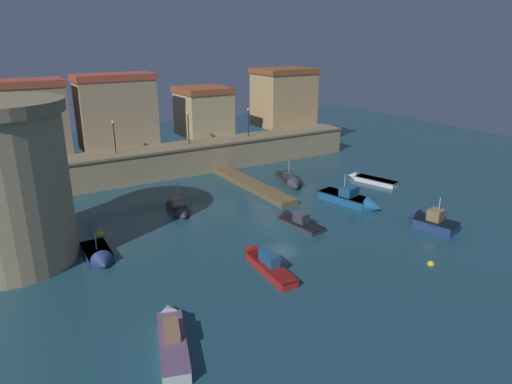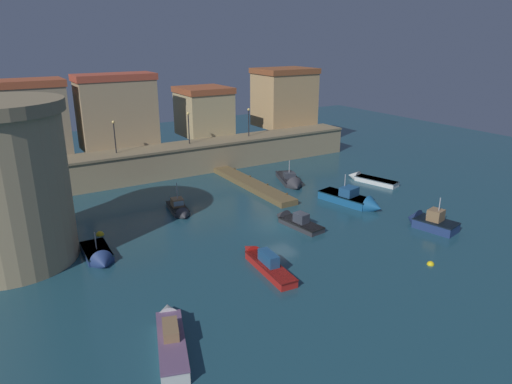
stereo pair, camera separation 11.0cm
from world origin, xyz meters
name	(u,v)px [view 2 (the right image)]	position (x,y,z in m)	size (l,w,h in m)	color
ground_plane	(281,225)	(0.00, 0.00, 0.00)	(101.65, 101.65, 0.00)	#1E4756
quay_wall	(189,158)	(0.00, 18.78, 1.67)	(42.69, 3.97, 3.32)	#9E8966
old_town_backdrop	(180,107)	(1.09, 23.14, 6.86)	(39.36, 6.14, 8.08)	gray
fortress_tower	(1,184)	(-19.72, 4.56, 5.68)	(9.36, 9.36, 11.24)	#9E8966
pier_dock	(252,185)	(3.19, 10.04, 0.28)	(1.90, 13.81, 0.70)	brown
quay_lamp_0	(114,132)	(-8.21, 18.78, 5.60)	(0.32, 0.32, 3.43)	black
quay_lamp_1	(189,123)	(0.15, 18.78, 5.70)	(0.32, 0.32, 3.60)	black
quay_lamp_2	(249,118)	(8.05, 18.78, 5.59)	(0.32, 0.32, 3.42)	black
moored_boat_0	(264,261)	(-5.19, -5.48, 0.40)	(1.74, 6.66, 1.65)	red
moored_boat_1	(294,221)	(1.02, -0.41, 0.32)	(2.10, 5.25, 1.73)	#333338
moored_boat_2	(179,210)	(-6.19, 6.97, 0.35)	(1.92, 4.36, 3.11)	#333338
moored_boat_3	(429,222)	(10.09, -6.83, 0.53)	(2.71, 4.43, 3.29)	navy
moored_boat_4	(355,200)	(8.59, 0.37, 0.50)	(3.22, 6.75, 3.28)	#195689
moored_boat_5	(99,256)	(-14.60, 1.46, 0.28)	(1.89, 4.53, 2.41)	navy
moored_boat_6	(171,334)	(-13.77, -9.97, 0.46)	(3.22, 6.56, 1.54)	silver
moored_boat_7	(368,179)	(14.95, 5.10, 0.28)	(2.87, 5.99, 1.30)	white
moored_boat_8	(291,181)	(7.28, 8.66, 0.33)	(3.66, 6.02, 2.96)	#333338
mooring_buoy_0	(100,235)	(-13.47, 5.86, 0.00)	(0.63, 0.63, 0.63)	yellow
mooring_buoy_1	(430,265)	(4.84, -11.32, 0.00)	(0.51, 0.51, 0.51)	yellow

